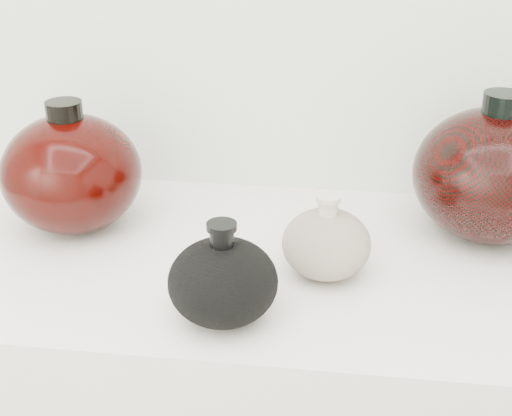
# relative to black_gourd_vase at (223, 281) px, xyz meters

# --- Properties ---
(black_gourd_vase) EXTENTS (0.16, 0.16, 0.14)m
(black_gourd_vase) POSITION_rel_black_gourd_vase_xyz_m (0.00, 0.00, 0.00)
(black_gourd_vase) COLOR black
(black_gourd_vase) RESTS_ON display_counter
(cream_gourd_vase) EXTENTS (0.14, 0.14, 0.12)m
(cream_gourd_vase) POSITION_rel_black_gourd_vase_xyz_m (0.12, 0.12, -0.01)
(cream_gourd_vase) COLOR #C2AC95
(cream_gourd_vase) RESTS_ON display_counter
(left_round_pot) EXTENTS (0.28, 0.28, 0.21)m
(left_round_pot) POSITION_rel_black_gourd_vase_xyz_m (-0.27, 0.22, 0.04)
(left_round_pot) COLOR black
(left_round_pot) RESTS_ON display_counter
(right_round_pot) EXTENTS (0.27, 0.27, 0.23)m
(right_round_pot) POSITION_rel_black_gourd_vase_xyz_m (0.36, 0.27, 0.05)
(right_round_pot) COLOR black
(right_round_pot) RESTS_ON display_counter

